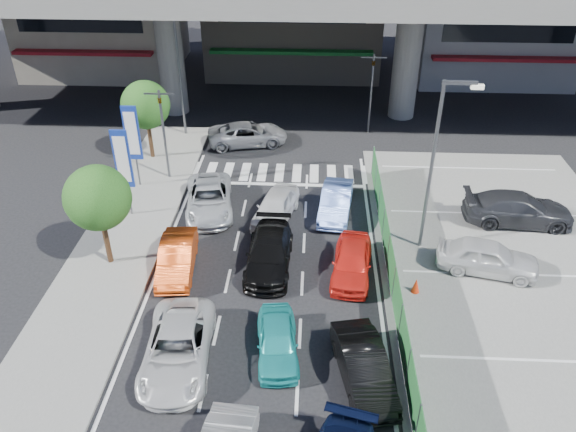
# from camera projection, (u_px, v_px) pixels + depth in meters

# --- Properties ---
(ground) EXTENTS (120.00, 120.00, 0.00)m
(ground) POSITION_uv_depth(u_px,v_px,m) (258.00, 332.00, 21.48)
(ground) COLOR black
(ground) RESTS_ON ground
(parking_lot) EXTENTS (12.00, 28.00, 0.06)m
(parking_lot) POSITION_uv_depth(u_px,v_px,m) (534.00, 306.00, 22.68)
(parking_lot) COLOR slate
(parking_lot) RESTS_ON ground
(sidewalk_left) EXTENTS (4.00, 30.00, 0.12)m
(sidewalk_left) POSITION_uv_depth(u_px,v_px,m) (111.00, 262.00, 25.12)
(sidewalk_left) COLOR slate
(sidewalk_left) RESTS_ON ground
(fence_run) EXTENTS (0.16, 22.00, 1.80)m
(fence_run) POSITION_uv_depth(u_px,v_px,m) (397.00, 301.00, 21.62)
(fence_run) COLOR #1F5B29
(fence_run) RESTS_ON ground
(traffic_light_left) EXTENTS (1.60, 1.24, 5.20)m
(traffic_light_left) POSITION_uv_depth(u_px,v_px,m) (161.00, 113.00, 29.76)
(traffic_light_left) COLOR #595B60
(traffic_light_left) RESTS_ON ground
(traffic_light_right) EXTENTS (1.60, 1.24, 5.20)m
(traffic_light_right) POSITION_uv_depth(u_px,v_px,m) (373.00, 74.00, 35.16)
(traffic_light_right) COLOR #595B60
(traffic_light_right) RESTS_ON ground
(street_lamp_right) EXTENTS (1.65, 0.22, 8.00)m
(street_lamp_right) POSITION_uv_depth(u_px,v_px,m) (438.00, 155.00, 23.68)
(street_lamp_right) COLOR #595B60
(street_lamp_right) RESTS_ON ground
(street_lamp_left) EXTENTS (1.65, 0.22, 8.00)m
(street_lamp_left) POSITION_uv_depth(u_px,v_px,m) (181.00, 63.00, 34.38)
(street_lamp_left) COLOR #595B60
(street_lamp_left) RESTS_ON ground
(signboard_near) EXTENTS (0.80, 0.14, 4.70)m
(signboard_near) POSITION_uv_depth(u_px,v_px,m) (123.00, 162.00, 26.89)
(signboard_near) COLOR #595B60
(signboard_near) RESTS_ON ground
(signboard_far) EXTENTS (0.80, 0.14, 4.70)m
(signboard_far) POSITION_uv_depth(u_px,v_px,m) (132.00, 136.00, 29.44)
(signboard_far) COLOR #595B60
(signboard_far) RESTS_ON ground
(tree_near) EXTENTS (2.80, 2.80, 4.80)m
(tree_near) POSITION_uv_depth(u_px,v_px,m) (98.00, 198.00, 23.34)
(tree_near) COLOR #382314
(tree_near) RESTS_ON ground
(tree_far) EXTENTS (2.80, 2.80, 4.80)m
(tree_far) POSITION_uv_depth(u_px,v_px,m) (146.00, 105.00, 32.23)
(tree_far) COLOR #382314
(tree_far) RESTS_ON ground
(sedan_white_mid_left) EXTENTS (2.60, 5.10, 1.38)m
(sedan_white_mid_left) POSITION_uv_depth(u_px,v_px,m) (177.00, 348.00, 19.83)
(sedan_white_mid_left) COLOR silver
(sedan_white_mid_left) RESTS_ON ground
(taxi_teal_mid) EXTENTS (1.84, 3.76, 1.24)m
(taxi_teal_mid) POSITION_uv_depth(u_px,v_px,m) (277.00, 341.00, 20.22)
(taxi_teal_mid) COLOR teal
(taxi_teal_mid) RESTS_ON ground
(hatch_black_mid_right) EXTENTS (2.28, 4.40, 1.38)m
(hatch_black_mid_right) POSITION_uv_depth(u_px,v_px,m) (364.00, 367.00, 19.09)
(hatch_black_mid_right) COLOR black
(hatch_black_mid_right) RESTS_ON ground
(taxi_orange_left) EXTENTS (1.80, 4.21, 1.35)m
(taxi_orange_left) POSITION_uv_depth(u_px,v_px,m) (177.00, 257.00, 24.38)
(taxi_orange_left) COLOR #E04711
(taxi_orange_left) RESTS_ON ground
(sedan_black_mid) EXTENTS (2.02, 4.79, 1.38)m
(sedan_black_mid) POSITION_uv_depth(u_px,v_px,m) (269.00, 253.00, 24.62)
(sedan_black_mid) COLOR black
(sedan_black_mid) RESTS_ON ground
(taxi_orange_right) EXTENTS (2.11, 4.22, 1.38)m
(taxi_orange_right) POSITION_uv_depth(u_px,v_px,m) (352.00, 262.00, 24.10)
(taxi_orange_right) COLOR red
(taxi_orange_right) RESTS_ON ground
(wagon_silver_front_left) EXTENTS (3.07, 5.27, 1.38)m
(wagon_silver_front_left) POSITION_uv_depth(u_px,v_px,m) (209.00, 199.00, 28.58)
(wagon_silver_front_left) COLOR #B3B7BC
(wagon_silver_front_left) RESTS_ON ground
(sedan_white_front_mid) EXTENTS (2.55, 4.32, 1.38)m
(sedan_white_front_mid) POSITION_uv_depth(u_px,v_px,m) (276.00, 207.00, 27.94)
(sedan_white_front_mid) COLOR silver
(sedan_white_front_mid) RESTS_ON ground
(kei_truck_front_right) EXTENTS (1.95, 4.33, 1.38)m
(kei_truck_front_right) POSITION_uv_depth(u_px,v_px,m) (336.00, 202.00, 28.33)
(kei_truck_front_right) COLOR #6183D8
(kei_truck_front_right) RESTS_ON ground
(crossing_wagon_silver) EXTENTS (5.35, 3.35, 1.38)m
(crossing_wagon_silver) POSITION_uv_depth(u_px,v_px,m) (248.00, 134.00, 35.36)
(crossing_wagon_silver) COLOR #98999F
(crossing_wagon_silver) RESTS_ON ground
(parked_sedan_white) EXTENTS (4.59, 2.68, 1.47)m
(parked_sedan_white) POSITION_uv_depth(u_px,v_px,m) (488.00, 257.00, 24.21)
(parked_sedan_white) COLOR silver
(parked_sedan_white) RESTS_ON parking_lot
(parked_sedan_dgrey) EXTENTS (5.38, 2.39, 1.53)m
(parked_sedan_dgrey) POSITION_uv_depth(u_px,v_px,m) (518.00, 209.00, 27.50)
(parked_sedan_dgrey) COLOR #2D2E32
(parked_sedan_dgrey) RESTS_ON parking_lot
(traffic_cone) EXTENTS (0.39, 0.39, 0.67)m
(traffic_cone) POSITION_uv_depth(u_px,v_px,m) (416.00, 285.00, 23.22)
(traffic_cone) COLOR red
(traffic_cone) RESTS_ON parking_lot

